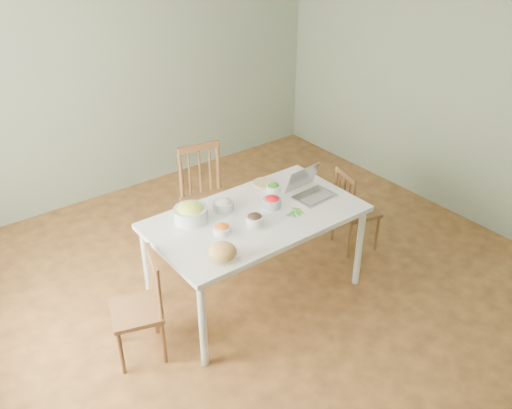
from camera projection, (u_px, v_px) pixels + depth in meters
floor at (264, 287)px, 5.01m from camera, size 5.00×5.00×0.00m
wall_back at (126, 76)px, 6.04m from camera, size 5.00×0.00×2.70m
wall_right at (457, 90)px, 5.63m from camera, size 0.00×5.00×2.70m
dining_table at (256, 256)px, 4.73m from camera, size 1.76×0.99×0.83m
chair_far at (209, 200)px, 5.33m from camera, size 0.53×0.51×1.04m
chair_left at (135, 309)px, 4.09m from camera, size 0.47×0.48×0.88m
chair_right at (357, 209)px, 5.37m from camera, size 0.45×0.46×0.86m
bread_boule at (223, 252)px, 3.95m from camera, size 0.26×0.26×0.13m
butter_stick at (233, 260)px, 3.95m from camera, size 0.11×0.07×0.03m
bowl_squash at (191, 212)px, 4.40m from camera, size 0.28×0.28×0.16m
bowl_carrot at (222, 229)px, 4.26m from camera, size 0.18×0.18×0.08m
bowl_onion at (223, 204)px, 4.57m from camera, size 0.22×0.22×0.09m
bowl_mushroom at (255, 220)px, 4.36m from camera, size 0.18×0.18×0.10m
bowl_redpep at (272, 202)px, 4.61m from camera, size 0.18×0.18×0.09m
bowl_broccoli at (273, 188)px, 4.83m from camera, size 0.17×0.17×0.08m
flatbread at (264, 183)px, 4.97m from camera, size 0.23×0.23×0.02m
basil_bunch at (294, 212)px, 4.54m from camera, size 0.18×0.18×0.02m
laptop at (315, 185)px, 4.71m from camera, size 0.36×0.33×0.23m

